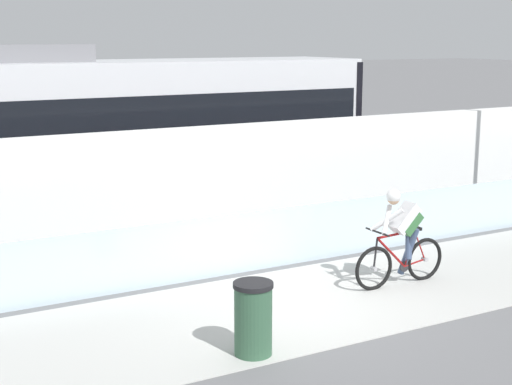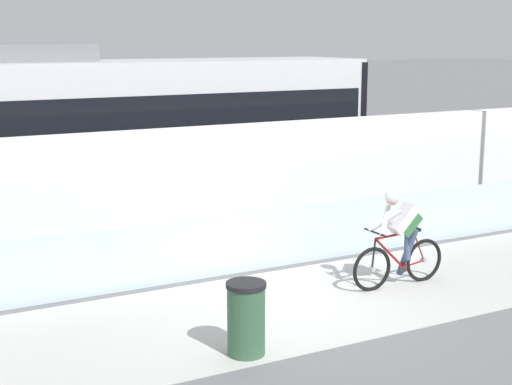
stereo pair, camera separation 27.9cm
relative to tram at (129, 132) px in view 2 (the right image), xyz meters
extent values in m
plane|color=slate|center=(0.18, -6.85, -1.89)|extent=(200.00, 200.00, 0.00)
cube|color=beige|center=(0.18, -6.85, -1.89)|extent=(32.00, 3.20, 0.01)
cube|color=silver|center=(0.18, -5.00, -1.38)|extent=(32.00, 0.05, 1.03)
cube|color=white|center=(0.18, -3.20, -0.74)|extent=(32.00, 0.36, 2.31)
cube|color=#595654|center=(0.18, -0.72, -1.89)|extent=(32.00, 0.08, 0.01)
cube|color=#595654|center=(0.18, 0.72, -1.89)|extent=(32.00, 0.08, 0.01)
cube|color=silver|center=(0.02, 0.00, 0.01)|extent=(11.00, 2.50, 3.10)
cube|color=black|center=(0.02, 0.00, 0.36)|extent=(10.56, 2.54, 1.04)
cube|color=red|center=(0.02, 0.00, -1.36)|extent=(10.78, 2.53, 0.28)
cube|color=slate|center=(-1.96, 0.00, 1.74)|extent=(2.40, 1.10, 0.36)
cube|color=#232326|center=(3.54, 0.00, -1.53)|extent=(1.40, 1.88, 0.20)
cylinder|color=black|center=(3.54, -0.72, -1.59)|extent=(0.60, 0.10, 0.60)
cylinder|color=black|center=(3.54, 0.72, -1.59)|extent=(0.60, 0.10, 0.60)
cube|color=black|center=(5.47, 0.00, 0.01)|extent=(0.16, 2.54, 2.94)
torus|color=black|center=(1.65, -6.85, -1.53)|extent=(0.72, 0.06, 0.72)
cylinder|color=#99999E|center=(1.65, -6.85, -1.53)|extent=(0.07, 0.10, 0.07)
torus|color=black|center=(2.70, -6.85, -1.53)|extent=(0.72, 0.06, 0.72)
cylinder|color=#99999E|center=(2.70, -6.85, -1.53)|extent=(0.07, 0.10, 0.07)
cylinder|color=maroon|center=(1.99, -6.85, -1.32)|extent=(0.60, 0.04, 0.58)
cylinder|color=maroon|center=(2.36, -6.85, -1.30)|extent=(0.22, 0.04, 0.59)
cylinder|color=maroon|center=(2.08, -6.85, -1.03)|extent=(0.76, 0.04, 0.07)
cylinder|color=maroon|center=(2.49, -6.85, -1.56)|extent=(0.43, 0.03, 0.09)
cylinder|color=maroon|center=(2.58, -6.85, -1.27)|extent=(0.27, 0.02, 0.53)
cylinder|color=black|center=(1.67, -6.85, -1.29)|extent=(0.08, 0.03, 0.49)
cube|color=black|center=(2.45, -6.85, -0.99)|extent=(0.24, 0.10, 0.05)
cylinder|color=black|center=(1.70, -6.85, -0.94)|extent=(0.03, 0.58, 0.03)
cylinder|color=#262628|center=(2.27, -6.85, -1.59)|extent=(0.18, 0.02, 0.18)
cube|color=silver|center=(2.23, -6.85, -0.78)|extent=(0.50, 0.28, 0.51)
cube|color=#336638|center=(2.33, -6.85, -0.87)|extent=(0.38, 0.30, 0.38)
sphere|color=tan|center=(1.99, -6.85, -0.43)|extent=(0.20, 0.20, 0.20)
sphere|color=silver|center=(1.99, -6.85, -0.40)|extent=(0.23, 0.23, 0.23)
cylinder|color=silver|center=(1.88, -6.85, -0.77)|extent=(0.44, 0.41, 0.41)
cylinder|color=silver|center=(1.88, -6.85, -0.77)|extent=(0.44, 0.41, 0.41)
cylinder|color=#384766|center=(2.34, -6.85, -1.35)|extent=(0.29, 0.33, 0.80)
cylinder|color=#384766|center=(2.34, -6.85, -1.21)|extent=(0.29, 0.33, 0.54)
cylinder|color=#33593F|center=(-1.23, -8.10, -1.44)|extent=(0.48, 0.48, 0.90)
cylinder|color=black|center=(-1.23, -8.10, -0.96)|extent=(0.51, 0.51, 0.06)
camera|label=1|loc=(-5.55, -15.93, 2.06)|focal=52.88mm
camera|label=2|loc=(-5.30, -16.07, 2.06)|focal=52.88mm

